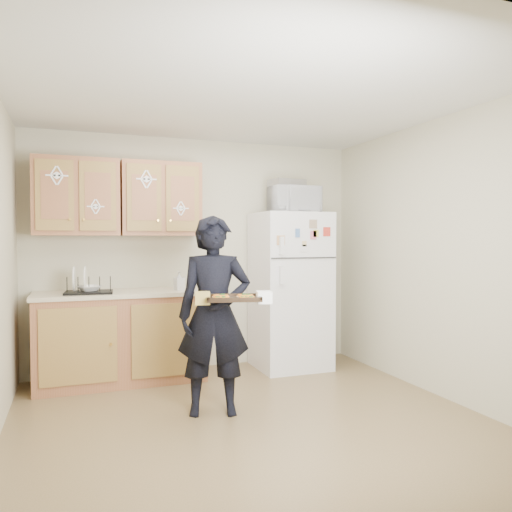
{
  "coord_description": "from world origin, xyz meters",
  "views": [
    {
      "loc": [
        -1.29,
        -3.57,
        1.42
      ],
      "look_at": [
        0.19,
        0.45,
        1.27
      ],
      "focal_mm": 35.0,
      "sensor_mm": 36.0,
      "label": 1
    }
  ],
  "objects_px": {
    "refrigerator": "(290,290)",
    "person": "(214,315)",
    "baking_tray": "(234,299)",
    "dish_rack": "(89,284)",
    "microwave": "(294,200)"
  },
  "relations": [
    {
      "from": "refrigerator",
      "to": "person",
      "type": "height_order",
      "value": "refrigerator"
    },
    {
      "from": "baking_tray",
      "to": "dish_rack",
      "type": "xyz_separation_m",
      "value": [
        -1.0,
        1.39,
        0.02
      ]
    },
    {
      "from": "refrigerator",
      "to": "baking_tray",
      "type": "distance_m",
      "value": 1.8
    },
    {
      "from": "refrigerator",
      "to": "baking_tray",
      "type": "height_order",
      "value": "refrigerator"
    },
    {
      "from": "person",
      "to": "dish_rack",
      "type": "distance_m",
      "value": 1.45
    },
    {
      "from": "microwave",
      "to": "dish_rack",
      "type": "relative_size",
      "value": 1.18
    },
    {
      "from": "person",
      "to": "baking_tray",
      "type": "height_order",
      "value": "person"
    },
    {
      "from": "refrigerator",
      "to": "person",
      "type": "bearing_deg",
      "value": -136.21
    },
    {
      "from": "dish_rack",
      "to": "baking_tray",
      "type": "bearing_deg",
      "value": -54.26
    },
    {
      "from": "refrigerator",
      "to": "microwave",
      "type": "distance_m",
      "value": 0.99
    },
    {
      "from": "microwave",
      "to": "refrigerator",
      "type": "bearing_deg",
      "value": 114.99
    },
    {
      "from": "baking_tray",
      "to": "dish_rack",
      "type": "bearing_deg",
      "value": 139.4
    },
    {
      "from": "baking_tray",
      "to": "dish_rack",
      "type": "relative_size",
      "value": 0.93
    },
    {
      "from": "refrigerator",
      "to": "baking_tray",
      "type": "relative_size",
      "value": 4.19
    },
    {
      "from": "baking_tray",
      "to": "microwave",
      "type": "distance_m",
      "value": 1.98
    }
  ]
}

